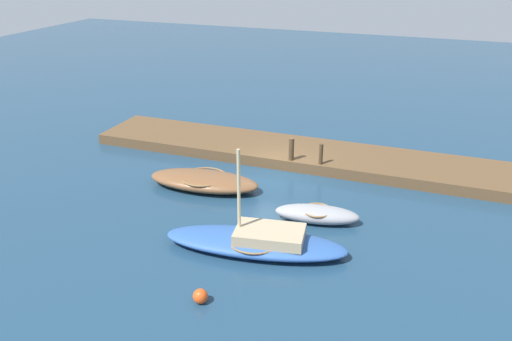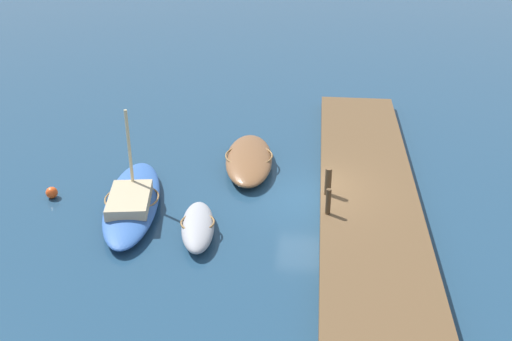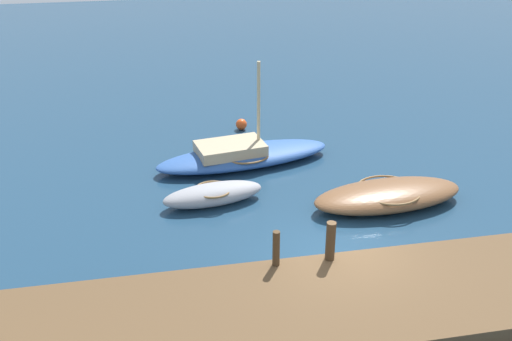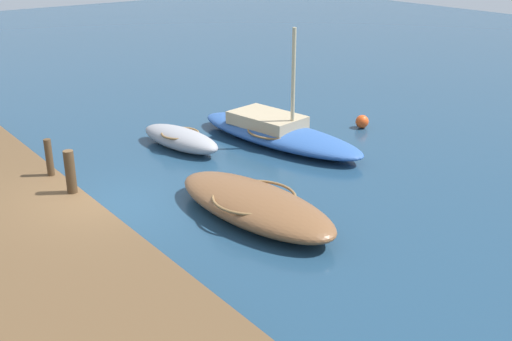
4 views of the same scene
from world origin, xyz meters
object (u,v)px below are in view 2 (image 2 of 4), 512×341
at_px(sailboat_blue, 132,201).
at_px(marker_buoy, 52,193).
at_px(mooring_post_west, 328,201).
at_px(rowboat_grey, 198,226).
at_px(mooring_post_mid_west, 328,181).
at_px(motorboat_brown, 249,159).

distance_m(sailboat_blue, marker_buoy, 3.45).
bearing_deg(mooring_post_west, rowboat_grey, 102.82).
height_order(rowboat_grey, marker_buoy, rowboat_grey).
relative_size(rowboat_grey, mooring_post_mid_west, 3.15).
relative_size(motorboat_brown, mooring_post_west, 5.19).
xyz_separation_m(motorboat_brown, rowboat_grey, (-5.47, 1.21, -0.03)).
height_order(rowboat_grey, mooring_post_west, mooring_post_west).
xyz_separation_m(sailboat_blue, mooring_post_west, (-0.40, -7.34, 0.64)).
distance_m(mooring_post_west, mooring_post_mid_west, 1.44).
xyz_separation_m(rowboat_grey, mooring_post_mid_west, (2.47, -4.55, 0.73)).
relative_size(sailboat_blue, mooring_post_west, 6.83).
relative_size(motorboat_brown, mooring_post_mid_west, 4.73).
relative_size(rowboat_grey, mooring_post_west, 3.46).
bearing_deg(sailboat_blue, motorboat_brown, -53.75).
xyz_separation_m(sailboat_blue, rowboat_grey, (-1.44, -2.80, -0.04)).
distance_m(motorboat_brown, sailboat_blue, 5.68).
height_order(sailboat_blue, mooring_post_mid_west, sailboat_blue).
bearing_deg(sailboat_blue, rowboat_grey, -126.14).
xyz_separation_m(motorboat_brown, marker_buoy, (-3.46, 7.40, -0.14)).
xyz_separation_m(mooring_post_west, marker_buoy, (0.97, 10.74, -0.78)).
distance_m(motorboat_brown, mooring_post_mid_west, 4.54).
distance_m(sailboat_blue, mooring_post_west, 7.38).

